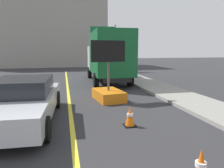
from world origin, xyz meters
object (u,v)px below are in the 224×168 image
highway_guide_sign (108,40)px  box_truck (108,56)px  pickup_car (22,101)px  traffic_cone_near_sign (201,167)px  traffic_cone_mid_lane (130,116)px  arrow_board_trailer (108,90)px

highway_guide_sign → box_truck: bearing=-102.2°
pickup_car → traffic_cone_near_sign: (3.51, -4.01, -0.38)m
highway_guide_sign → traffic_cone_mid_lane: size_ratio=8.12×
highway_guide_sign → traffic_cone_near_sign: 19.87m
arrow_board_trailer → traffic_cone_mid_lane: size_ratio=4.39×
traffic_cone_near_sign → traffic_cone_mid_lane: size_ratio=1.05×
traffic_cone_mid_lane → arrow_board_trailer: bearing=88.8°
traffic_cone_mid_lane → highway_guide_sign: bearing=80.1°
pickup_car → traffic_cone_mid_lane: bearing=-19.3°
highway_guide_sign → arrow_board_trailer: bearing=-102.1°
box_truck → pickup_car: 8.78m
pickup_car → traffic_cone_mid_lane: (3.20, -1.12, -0.40)m
pickup_car → traffic_cone_near_sign: size_ratio=7.58×
arrow_board_trailer → traffic_cone_mid_lane: 3.41m
box_truck → pickup_car: box_truck is taller
box_truck → highway_guide_sign: size_ratio=1.40×
highway_guide_sign → traffic_cone_near_sign: size_ratio=7.74×
pickup_car → highway_guide_sign: (6.10, 15.45, 2.73)m
highway_guide_sign → pickup_car: bearing=-111.6°
arrow_board_trailer → pickup_car: bearing=-145.2°
highway_guide_sign → traffic_cone_near_sign: highway_guide_sign is taller
pickup_car → highway_guide_sign: 16.83m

